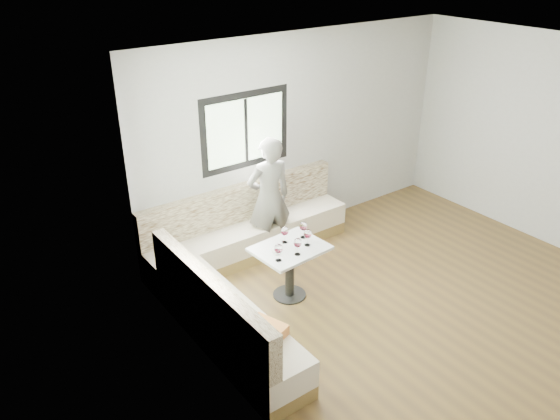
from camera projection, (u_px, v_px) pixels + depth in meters
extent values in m
cube|color=brown|center=(432.00, 308.00, 6.31)|extent=(5.00, 5.00, 0.01)
cube|color=white|center=(469.00, 63.00, 5.05)|extent=(5.00, 5.00, 0.01)
cube|color=#B7B7B2|center=(301.00, 135.00, 7.49)|extent=(5.00, 0.01, 2.80)
cube|color=#B7B7B2|center=(247.00, 278.00, 4.37)|extent=(0.01, 5.00, 2.80)
cube|color=black|center=(246.00, 130.00, 6.90)|extent=(1.30, 0.02, 1.00)
cube|color=black|center=(193.00, 209.00, 4.91)|extent=(0.02, 1.30, 1.00)
cube|color=olive|center=(250.00, 249.00, 7.33)|extent=(2.90, 0.55, 0.16)
cube|color=beige|center=(250.00, 235.00, 7.23)|extent=(2.90, 0.55, 0.29)
cube|color=beige|center=(241.00, 203.00, 7.20)|extent=(2.90, 0.14, 0.50)
cube|color=olive|center=(230.00, 339.00, 5.71)|extent=(0.55, 2.25, 0.16)
cube|color=beige|center=(229.00, 322.00, 5.60)|extent=(0.55, 2.25, 0.29)
cube|color=beige|center=(209.00, 297.00, 5.32)|extent=(0.14, 2.25, 0.50)
cube|color=gold|center=(263.00, 333.00, 5.14)|extent=(0.46, 0.46, 0.11)
cylinder|color=black|center=(289.00, 294.00, 6.53)|extent=(0.40, 0.40, 0.02)
cylinder|color=black|center=(290.00, 273.00, 6.39)|extent=(0.11, 0.11, 0.63)
cube|color=silver|center=(290.00, 249.00, 6.24)|extent=(0.85, 0.69, 0.04)
imported|color=#5E5B55|center=(269.00, 198.00, 7.03)|extent=(0.66, 0.49, 1.65)
cylinder|color=white|center=(276.00, 251.00, 6.13)|extent=(0.10, 0.10, 0.04)
sphere|color=black|center=(277.00, 249.00, 6.14)|extent=(0.02, 0.02, 0.02)
sphere|color=black|center=(275.00, 250.00, 6.12)|extent=(0.02, 0.02, 0.02)
sphere|color=black|center=(277.00, 250.00, 6.11)|extent=(0.02, 0.02, 0.02)
cylinder|color=white|center=(279.00, 260.00, 5.98)|extent=(0.07, 0.07, 0.01)
cylinder|color=white|center=(279.00, 256.00, 5.96)|extent=(0.01, 0.01, 0.09)
ellipsoid|color=white|center=(279.00, 249.00, 5.92)|extent=(0.09, 0.09, 0.11)
cylinder|color=#4A0211|center=(279.00, 251.00, 5.93)|extent=(0.06, 0.06, 0.02)
cylinder|color=white|center=(298.00, 254.00, 6.10)|extent=(0.07, 0.07, 0.01)
cylinder|color=white|center=(298.00, 251.00, 6.07)|extent=(0.01, 0.01, 0.09)
ellipsoid|color=white|center=(298.00, 243.00, 6.03)|extent=(0.09, 0.09, 0.11)
cylinder|color=#4A0211|center=(298.00, 245.00, 6.04)|extent=(0.06, 0.06, 0.02)
cylinder|color=white|center=(307.00, 245.00, 6.28)|extent=(0.07, 0.07, 0.01)
cylinder|color=white|center=(307.00, 241.00, 6.26)|extent=(0.01, 0.01, 0.09)
ellipsoid|color=white|center=(308.00, 234.00, 6.21)|extent=(0.09, 0.09, 0.11)
cylinder|color=#4A0211|center=(308.00, 236.00, 6.22)|extent=(0.06, 0.06, 0.02)
cylinder|color=white|center=(285.00, 242.00, 6.34)|extent=(0.07, 0.07, 0.01)
cylinder|color=white|center=(285.00, 239.00, 6.31)|extent=(0.01, 0.01, 0.09)
ellipsoid|color=white|center=(285.00, 231.00, 6.27)|extent=(0.09, 0.09, 0.11)
cylinder|color=#4A0211|center=(285.00, 233.00, 6.28)|extent=(0.06, 0.06, 0.02)
cylinder|color=white|center=(303.00, 237.00, 6.44)|extent=(0.07, 0.07, 0.01)
cylinder|color=white|center=(303.00, 234.00, 6.42)|extent=(0.01, 0.01, 0.09)
ellipsoid|color=white|center=(303.00, 226.00, 6.38)|extent=(0.09, 0.09, 0.11)
cylinder|color=#4A0211|center=(303.00, 228.00, 6.39)|extent=(0.06, 0.06, 0.02)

